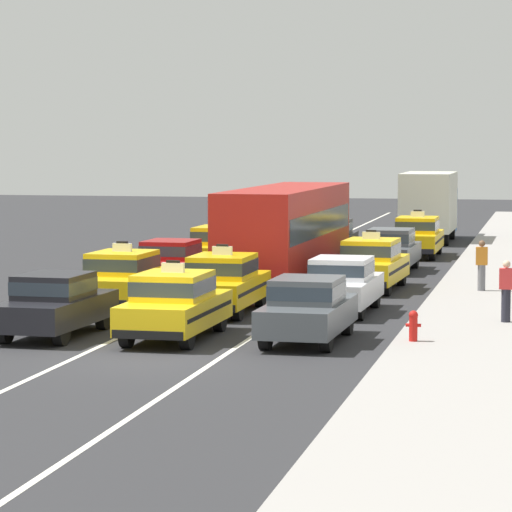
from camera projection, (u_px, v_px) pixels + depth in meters
name	position (u px, v px, depth m)	size (l,w,h in m)	color
ground_plane	(145.00, 359.00, 30.82)	(160.00, 160.00, 0.00)	#2B2B2D
lane_stripe_left_center	(262.00, 272.00, 50.62)	(0.14, 80.00, 0.01)	silver
lane_stripe_center_right	(348.00, 274.00, 49.95)	(0.14, 80.00, 0.01)	silver
sidewalk_curb	(499.00, 290.00, 43.89)	(4.00, 90.00, 0.15)	#9E9993
sedan_left_nearest	(55.00, 303.00, 34.23)	(1.92, 4.36, 1.58)	black
taxi_left_second	(124.00, 278.00, 39.82)	(1.94, 4.61, 1.96)	black
sedan_left_third	(171.00, 262.00, 45.15)	(1.87, 4.35, 1.58)	black
taxi_left_fourth	(220.00, 247.00, 50.84)	(1.88, 4.58, 1.96)	black
taxi_center_nearest	(174.00, 304.00, 33.73)	(1.87, 4.58, 1.96)	black
taxi_center_second	(223.00, 282.00, 38.71)	(1.83, 4.57, 1.96)	black
bus_center_third	(286.00, 228.00, 47.22)	(2.71, 11.24, 3.22)	black
sedan_center_fourth	(331.00, 237.00, 56.41)	(1.87, 4.34, 1.58)	black
sedan_right_nearest	(308.00, 308.00, 33.26)	(1.85, 4.33, 1.58)	black
sedan_right_second	(342.00, 283.00, 38.74)	(1.85, 4.34, 1.58)	black
taxi_right_third	(372.00, 263.00, 44.54)	(2.00, 4.63, 1.96)	black
sedan_right_fourth	(391.00, 249.00, 50.66)	(1.85, 4.33, 1.58)	black
taxi_right_fifth	(418.00, 236.00, 56.68)	(1.83, 4.56, 1.96)	black
box_truck_right_sixth	(430.00, 204.00, 64.98)	(2.32, 6.97, 3.27)	black
pedestrian_near_crosswalk	(482.00, 265.00, 43.06)	(0.36, 0.24, 1.58)	slate
pedestrian_mid_block	(506.00, 291.00, 35.81)	(0.36, 0.24, 1.61)	#23232D
fire_hydrant	(413.00, 324.00, 32.49)	(0.36, 0.22, 0.73)	red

